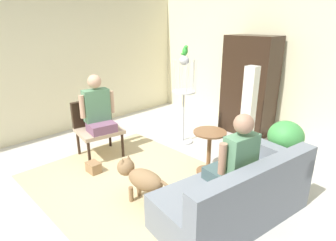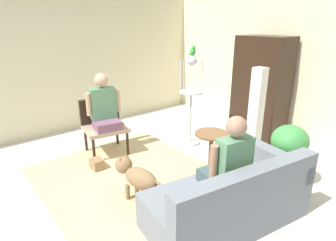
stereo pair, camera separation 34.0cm
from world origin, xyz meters
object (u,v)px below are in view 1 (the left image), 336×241
Objects in this scene: round_end_table at (209,149)px; person_on_armchair at (98,108)px; column_lamp at (248,111)px; parrot at (185,51)px; armoire_cabinet at (249,86)px; handbag at (94,167)px; couch at (238,196)px; potted_plant at (284,145)px; person_on_couch at (236,159)px; bird_cage_stand at (184,98)px; armchair at (96,123)px; dog at (140,178)px.

person_on_armchair is at bearing -152.42° from round_end_table.
column_lamp is at bearing 89.38° from round_end_table.
parrot is 0.09× the size of armoire_cabinet.
couch is at bearing 16.58° from handbag.
person_on_armchair is 1.01× the size of potted_plant.
person_on_couch is 3.99× the size of handbag.
person_on_couch is 0.97× the size of potted_plant.
bird_cage_stand is 1.40m from armoire_cabinet.
armchair is 0.80m from handbag.
round_end_table reaches higher than handbag.
round_end_table is 1.71m from handbag.
parrot is at bearing 83.82° from handbag.
parrot is at bearing -111.58° from armoire_cabinet.
potted_plant is (2.40, 1.38, -0.30)m from person_on_armchair.
potted_plant is (1.84, 0.00, -0.31)m from bird_cage_stand.
armoire_cabinet is at bearing 77.04° from handbag.
bird_cage_stand is (-0.86, 1.71, 0.51)m from dog.
round_end_table is 0.45× the size of column_lamp.
dog is 3.96× the size of handbag.
person_on_couch reaches higher than potted_plant.
round_end_table is 1.06m from column_lamp.
armchair is at bearing -133.71° from column_lamp.
person_on_couch is at bearing 16.28° from handbag.
person_on_armchair is at bearing -112.09° from armoire_cabinet.
person_on_armchair is at bearing -112.57° from parrot.
potted_plant is at bearing 34.03° from round_end_table.
couch is 2.25m from bird_cage_stand.
potted_plant is (0.03, 1.18, -0.21)m from person_on_couch.
column_lamp is (1.58, 1.82, -0.11)m from person_on_armchair.
couch is 0.45m from person_on_couch.
armchair is 1.07× the size of person_on_couch.
dog is (1.56, -0.35, -0.20)m from armchair.
round_end_table is at bearing -75.29° from armoire_cabinet.
handbag is (-1.19, -1.19, -0.30)m from round_end_table.
parrot reaches higher than bird_cage_stand.
column_lamp is (-0.84, 1.59, 0.43)m from couch.
armoire_cabinet is at bearing 120.34° from column_lamp.
dog is 0.53× the size of bird_cage_stand.
person_on_couch is 0.95× the size of person_on_armchair.
round_end_table is (1.71, 0.80, -0.16)m from armchair.
armoire_cabinet reaches higher than person_on_couch.
couch is 1.04m from round_end_table.
armoire_cabinet is (-0.50, 0.85, 0.21)m from column_lamp.
person_on_armchair is at bearing 166.91° from dog.
couch is at bearing 4.63° from armchair.
dog is at bearing -83.60° from armoire_cabinet.
person_on_armchair reaches higher than handbag.
armoire_cabinet is at bearing 104.71° from round_end_table.
person_on_armchair is 1.35× the size of round_end_table.
armoire_cabinet is 8.90× the size of handbag.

